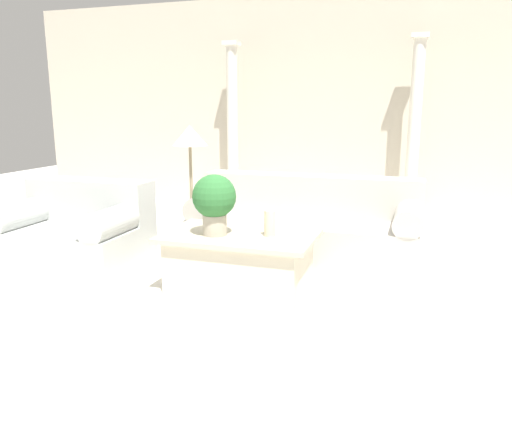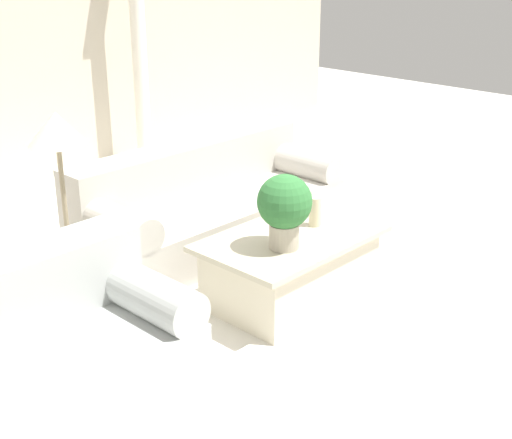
# 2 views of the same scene
# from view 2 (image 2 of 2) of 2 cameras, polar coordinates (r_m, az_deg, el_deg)

# --- Properties ---
(ground_plane) EXTENTS (16.00, 16.00, 0.00)m
(ground_plane) POSITION_cam_2_polar(r_m,az_deg,el_deg) (5.52, -0.75, -4.86)
(ground_plane) COLOR silver
(wall_back) EXTENTS (10.00, 0.06, 3.20)m
(wall_back) POSITION_cam_2_polar(r_m,az_deg,el_deg) (7.74, -19.59, 14.04)
(wall_back) COLOR beige
(wall_back) RESTS_ON ground_plane
(sofa_long) EXTENTS (2.39, 0.95, 0.83)m
(sofa_long) POSITION_cam_2_polar(r_m,az_deg,el_deg) (6.11, -3.88, 1.21)
(sofa_long) COLOR #B7B2A8
(sofa_long) RESTS_ON ground_plane
(loveseat) EXTENTS (1.35, 0.95, 0.83)m
(loveseat) POSITION_cam_2_polar(r_m,az_deg,el_deg) (4.20, -15.64, -9.48)
(loveseat) COLOR #B3B7B3
(loveseat) RESTS_ON ground_plane
(coffee_table) EXTENTS (1.30, 0.83, 0.50)m
(coffee_table) POSITION_cam_2_polar(r_m,az_deg,el_deg) (5.15, 2.80, -3.79)
(coffee_table) COLOR beige
(coffee_table) RESTS_ON ground_plane
(potted_plant) EXTENTS (0.37, 0.37, 0.52)m
(potted_plant) POSITION_cam_2_polar(r_m,az_deg,el_deg) (4.74, 2.30, 1.08)
(potted_plant) COLOR #B2A893
(potted_plant) RESTS_ON coffee_table
(pillar_candle) EXTENTS (0.09, 0.09, 0.22)m
(pillar_candle) POSITION_cam_2_polar(r_m,az_deg,el_deg) (5.20, 4.75, 0.65)
(pillar_candle) COLOR beige
(pillar_candle) RESTS_ON coffee_table
(floor_lamp) EXTENTS (0.40, 0.40, 1.36)m
(floor_lamp) POSITION_cam_2_polar(r_m,az_deg,el_deg) (5.11, -15.57, 6.04)
(floor_lamp) COLOR gray
(floor_lamp) RESTS_ON ground_plane
(column_right) EXTENTS (0.23, 0.23, 2.52)m
(column_right) POSITION_cam_2_polar(r_m,az_deg,el_deg) (8.15, -9.32, 13.06)
(column_right) COLOR silver
(column_right) RESTS_ON ground_plane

